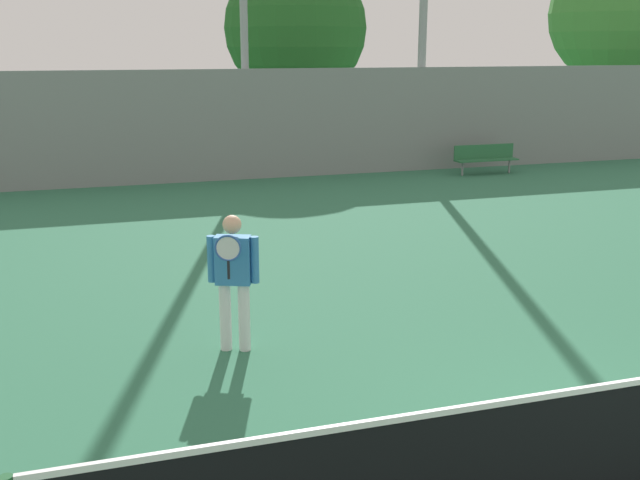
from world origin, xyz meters
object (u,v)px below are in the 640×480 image
(bench_courtside_far, at_px, (485,156))
(tree_dark_dense, at_px, (296,28))
(tree_green_broad, at_px, (619,14))
(tennis_player, at_px, (233,274))

(bench_courtside_far, relative_size, tree_dark_dense, 0.29)
(bench_courtside_far, relative_size, tree_green_broad, 0.26)
(tennis_player, relative_size, bench_courtside_far, 0.89)
(tennis_player, distance_m, tree_dark_dense, 18.11)
(tree_green_broad, relative_size, tree_dark_dense, 1.11)
(tree_dark_dense, bearing_deg, tree_green_broad, -4.41)
(bench_courtside_far, bearing_deg, tree_green_broad, 32.87)
(tennis_player, height_order, tree_green_broad, tree_green_broad)
(tennis_player, height_order, tree_dark_dense, tree_dark_dense)
(bench_courtside_far, height_order, tree_green_broad, tree_green_broad)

